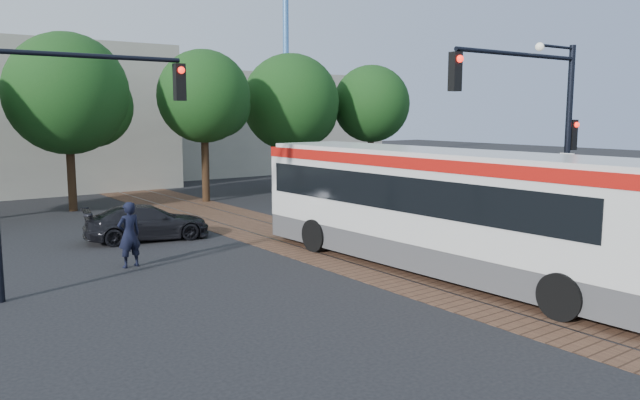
{
  "coord_description": "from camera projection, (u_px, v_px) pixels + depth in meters",
  "views": [
    {
      "loc": [
        -11.78,
        -11.35,
        4.27
      ],
      "look_at": [
        -0.51,
        3.96,
        1.6
      ],
      "focal_mm": 35.0,
      "sensor_mm": 36.0,
      "label": 1
    }
  ],
  "objects": [
    {
      "name": "officer",
      "position": [
        129.0,
        235.0,
        17.26
      ],
      "size": [
        0.73,
        0.54,
        1.84
      ],
      "primitive_type": "imported",
      "rotation": [
        0.0,
        0.0,
        3.3
      ],
      "color": "black",
      "rests_on": "ground"
    },
    {
      "name": "signal_pole_left",
      "position": [
        44.0,
        130.0,
        14.3
      ],
      "size": [
        4.99,
        0.34,
        6.0
      ],
      "color": "black",
      "rests_on": "ground"
    },
    {
      "name": "city_bus",
      "position": [
        437.0,
        204.0,
        16.85
      ],
      "size": [
        3.07,
        12.34,
        3.27
      ],
      "rotation": [
        0.0,
        0.0,
        0.04
      ],
      "color": "#474749",
      "rests_on": "ground"
    },
    {
      "name": "trackbed",
      "position": [
        332.0,
        248.0,
        19.75
      ],
      "size": [
        3.6,
        40.0,
        0.02
      ],
      "color": "brown",
      "rests_on": "ground"
    },
    {
      "name": "tree_row",
      "position": [
        194.0,
        100.0,
        29.7
      ],
      "size": [
        26.4,
        5.6,
        7.67
      ],
      "color": "#382314",
      "rests_on": "ground"
    },
    {
      "name": "crane",
      "position": [
        286.0,
        34.0,
        52.73
      ],
      "size": [
        8.0,
        0.5,
        18.0
      ],
      "color": "#3F72B2",
      "rests_on": "ground"
    },
    {
      "name": "parked_car",
      "position": [
        147.0,
        222.0,
        21.03
      ],
      "size": [
        4.36,
        2.46,
        1.19
      ],
      "primitive_type": "imported",
      "rotation": [
        0.0,
        0.0,
        1.37
      ],
      "color": "black",
      "rests_on": "ground"
    },
    {
      "name": "ground",
      "position": [
        424.0,
        275.0,
        16.57
      ],
      "size": [
        120.0,
        120.0,
        0.0
      ],
      "primitive_type": "plane",
      "color": "black",
      "rests_on": "ground"
    },
    {
      "name": "warehouses",
      "position": [
        83.0,
        120.0,
        38.65
      ],
      "size": [
        40.0,
        13.0,
        8.0
      ],
      "color": "#ADA899",
      "rests_on": "ground"
    },
    {
      "name": "signal_pole_main",
      "position": [
        544.0,
        117.0,
        17.61
      ],
      "size": [
        5.49,
        0.46,
        6.0
      ],
      "color": "black",
      "rests_on": "ground"
    },
    {
      "name": "traffic_island",
      "position": [
        560.0,
        246.0,
        18.63
      ],
      "size": [
        2.2,
        5.2,
        1.13
      ],
      "color": "gray",
      "rests_on": "ground"
    }
  ]
}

